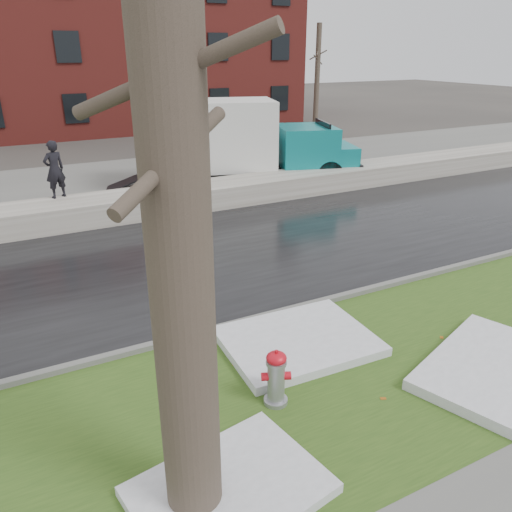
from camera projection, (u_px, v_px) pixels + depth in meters
name	position (u px, v px, depth m)	size (l,w,h in m)	color
ground	(310.00, 340.00, 9.20)	(120.00, 120.00, 0.00)	#47423D
verge	(351.00, 375.00, 8.16)	(60.00, 4.50, 0.04)	#2B4818
road	(215.00, 255.00, 12.88)	(60.00, 7.00, 0.03)	black
parking_lot	(132.00, 182.00, 19.85)	(60.00, 9.00, 0.03)	slate
curb	(283.00, 313.00, 9.99)	(60.00, 0.15, 0.14)	slate
snowbank	(164.00, 201.00, 16.18)	(60.00, 1.60, 0.75)	#BDB7AC
brick_building	(89.00, 47.00, 32.70)	(26.00, 12.00, 10.00)	maroon
bg_tree_right	(317.00, 73.00, 34.34)	(1.40, 1.62, 6.50)	brown
fire_hydrant	(276.00, 375.00, 7.33)	(0.45, 0.43, 0.92)	gray
tree	(174.00, 168.00, 4.31)	(1.40, 1.65, 7.90)	brown
box_truck	(234.00, 141.00, 18.87)	(9.63, 4.52, 3.21)	black
worker	(54.00, 169.00, 14.89)	(0.63, 0.41, 1.72)	black
snow_patch_near	(298.00, 341.00, 8.93)	(2.60, 2.00, 0.16)	silver
snow_patch_far	(230.00, 490.00, 5.94)	(2.20, 1.60, 0.14)	silver
snow_patch_side	(494.00, 368.00, 8.15)	(2.80, 1.80, 0.18)	silver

